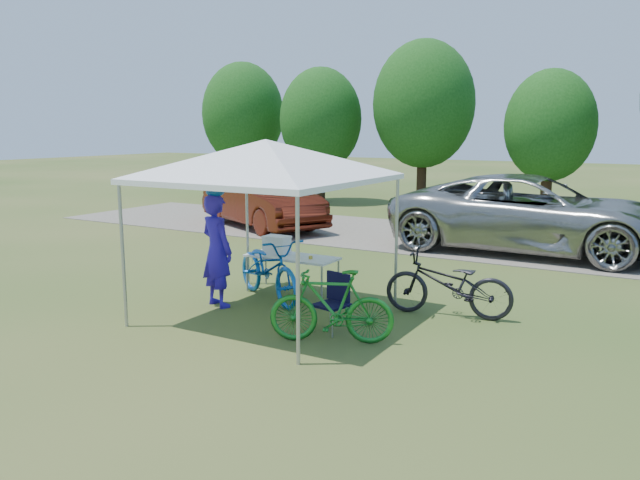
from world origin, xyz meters
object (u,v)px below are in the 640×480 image
(cyclist, at_px, (217,251))
(bike_green, at_px, (331,306))
(sedan, at_px, (262,200))
(folding_chair, at_px, (335,297))
(bike_dark, at_px, (448,284))
(cooler, at_px, (277,245))
(bike_blue, at_px, (269,268))
(minivan, at_px, (532,214))
(folding_table, at_px, (292,258))

(cyclist, height_order, bike_green, cyclist)
(sedan, bearing_deg, bike_green, -113.29)
(folding_chair, distance_m, bike_dark, 1.89)
(folding_chair, xyz_separation_m, bike_green, (0.22, -0.49, 0.02))
(folding_chair, relative_size, bike_dark, 0.42)
(cooler, distance_m, cyclist, 1.32)
(bike_blue, bearing_deg, minivan, 4.93)
(cyclist, bearing_deg, cooler, -86.58)
(folding_table, bearing_deg, cooler, 180.00)
(minivan, bearing_deg, bike_blue, 155.44)
(folding_table, relative_size, sedan, 0.34)
(folding_table, bearing_deg, folding_chair, -40.91)
(folding_chair, distance_m, bike_blue, 1.96)
(minivan, xyz_separation_m, sedan, (-7.66, -0.13, -0.10))
(cooler, distance_m, bike_green, 2.93)
(bike_blue, xyz_separation_m, bike_green, (1.98, -1.36, -0.04))
(folding_chair, distance_m, sedan, 9.71)
(folding_table, bearing_deg, sedan, 129.44)
(cooler, xyz_separation_m, minivan, (3.18, 5.96, 0.08))
(bike_blue, distance_m, sedan, 7.93)
(cooler, xyz_separation_m, cyclist, (-0.31, -1.28, 0.09))
(folding_chair, height_order, bike_dark, bike_dark)
(bike_blue, relative_size, sedan, 0.43)
(bike_blue, height_order, sedan, sedan)
(bike_green, distance_m, bike_dark, 2.19)
(cyclist, xyz_separation_m, bike_blue, (0.51, 0.72, -0.38))
(folding_chair, bearing_deg, sedan, 144.30)
(cooler, height_order, cyclist, cyclist)
(bike_green, bearing_deg, sedan, -162.63)
(folding_table, bearing_deg, minivan, 64.35)
(cyclist, relative_size, bike_dark, 0.94)
(bike_blue, height_order, minivan, minivan)
(bike_green, height_order, sedan, sedan)
(folding_table, xyz_separation_m, bike_blue, (-0.11, -0.56, -0.08))
(folding_table, distance_m, bike_dark, 2.85)
(folding_table, bearing_deg, bike_green, -45.79)
(cyclist, bearing_deg, sedan, -42.77)
(cyclist, distance_m, bike_green, 2.61)
(folding_table, xyz_separation_m, cyclist, (-0.63, -1.28, 0.30))
(folding_chair, relative_size, cooler, 1.83)
(bike_green, relative_size, bike_dark, 0.87)
(minivan, distance_m, sedan, 7.66)
(bike_dark, bearing_deg, bike_green, -36.26)
(minivan, bearing_deg, bike_dark, 179.78)
(folding_chair, distance_m, cooler, 2.45)
(cooler, distance_m, bike_dark, 3.18)
(bike_green, height_order, minivan, minivan)
(cyclist, height_order, bike_dark, cyclist)
(cooler, bearing_deg, bike_dark, 0.70)
(folding_chair, bearing_deg, bike_blue, 166.50)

